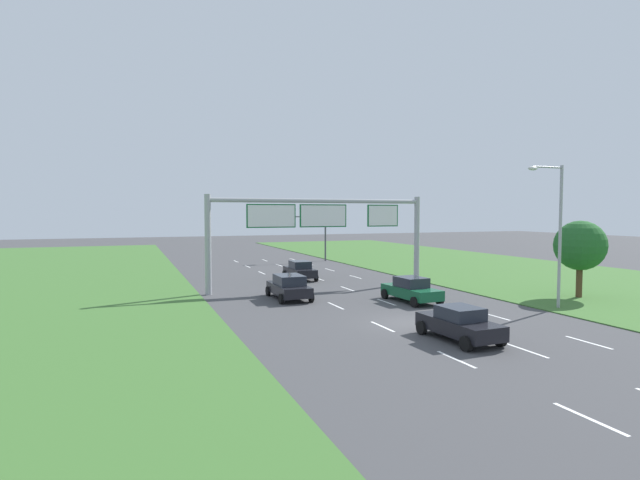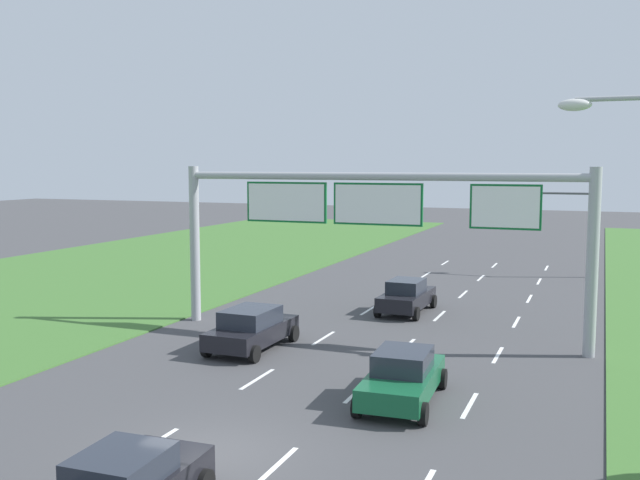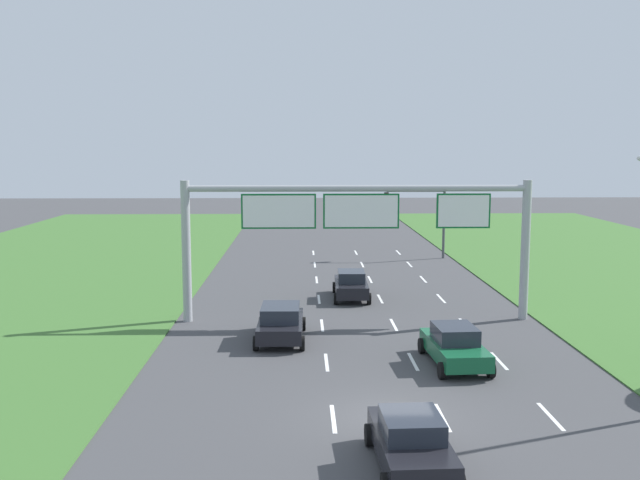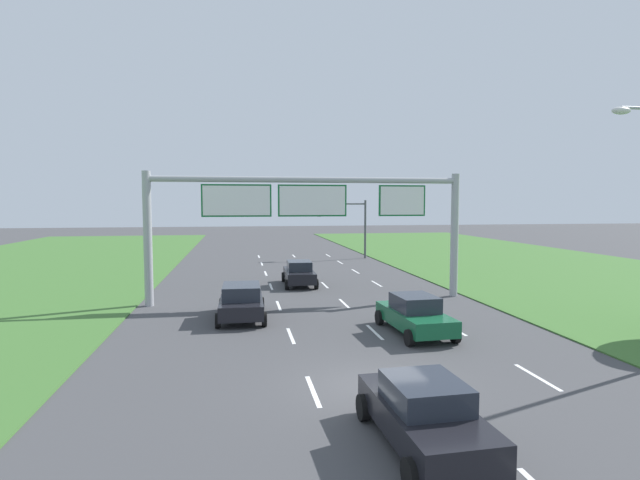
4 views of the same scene
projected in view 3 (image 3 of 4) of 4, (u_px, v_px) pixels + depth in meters
The scene contains 10 objects.
ground_plane at pixel (388, 418), 22.76m from camera, with size 200.00×200.00×0.00m, color #424244.
lane_dashes_inner_left at pixel (324, 342), 31.63m from camera, with size 0.14×56.40×0.01m.
lane_dashes_inner_right at pixel (403, 341), 31.72m from camera, with size 0.14×56.40×0.01m.
lane_dashes_slip at pixel (480, 341), 31.82m from camera, with size 0.14×56.40×0.01m.
car_near_red at pixel (411, 442), 19.07m from camera, with size 2.19×4.30×1.53m.
car_lead_silver at pixel (455, 345), 28.25m from camera, with size 2.31×4.57×1.59m.
car_mid_lane at pixel (351, 285), 40.69m from camera, with size 2.15×4.33×1.60m.
car_far_ahead at pixel (281, 322), 31.84m from camera, with size 2.27×4.49×1.61m.
sign_gantry at pixel (357, 222), 35.01m from camera, with size 17.24×0.44×7.00m.
traffic_light_mast at pixel (419, 209), 55.01m from camera, with size 4.76×0.49×5.60m.
Camera 3 is at (-2.76, -21.76, 8.59)m, focal length 40.00 mm.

